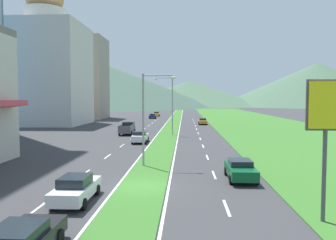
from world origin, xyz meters
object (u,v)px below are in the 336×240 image
car_0 (153,116)px  pickup_truck_0 (127,128)px  car_2 (240,169)px  street_lamp_near (147,113)px  car_6 (157,114)px  street_lamp_mid (170,102)px  car_3 (140,137)px  car_1 (76,189)px  car_4 (203,121)px

car_0 → pickup_truck_0: 44.87m
car_2 → street_lamp_near: bearing=-121.9°
car_6 → pickup_truck_0: 58.61m
street_lamp_near → street_lamp_mid: 25.20m
car_3 → pickup_truck_0: size_ratio=0.81×
car_0 → car_6: bearing=-0.2°
street_lamp_near → car_2: (7.34, -4.57, -3.96)m
car_1 → car_4: car_1 is taller
street_lamp_mid → car_6: size_ratio=1.97×
street_lamp_mid → car_4: street_lamp_mid is taller
car_1 → car_4: (10.29, 58.85, -0.03)m
street_lamp_near → street_lamp_mid: size_ratio=0.86×
car_2 → pickup_truck_0: size_ratio=0.84×
car_0 → car_4: 26.60m
street_lamp_mid → car_4: (6.43, 23.20, -4.68)m
street_lamp_mid → car_0: size_ratio=2.02×
car_3 → car_6: car_3 is taller
street_lamp_mid → car_2: (6.43, -29.75, -4.67)m
street_lamp_near → car_3: (-2.72, 15.61, -3.92)m
car_2 → car_4: bearing=-180.0°
car_1 → street_lamp_near: bearing=-15.7°
car_0 → car_1: bearing=-177.6°
street_lamp_near → car_3: bearing=99.9°
car_4 → car_6: 39.00m
car_6 → pickup_truck_0: (0.06, -58.61, 0.21)m
car_1 → pickup_truck_0: bearing=5.2°
car_3 → pickup_truck_0: pickup_truck_0 is taller
street_lamp_near → car_1: size_ratio=1.77×
car_0 → car_1: 81.70m
car_6 → car_4: bearing=-159.4°
street_lamp_near → car_6: (-6.35, 84.90, -3.94)m
street_lamp_near → car_6: 85.23m
street_lamp_mid → car_2: street_lamp_mid is taller
car_0 → car_6: 13.73m
car_2 → car_6: bearing=-171.3°
street_lamp_near → car_2: size_ratio=1.77×
car_4 → car_2: bearing=0.0°
car_1 → car_4: 59.74m
pickup_truck_0 → street_lamp_mid: bearing=-98.8°
car_0 → car_3: (3.67, -55.56, 0.06)m
car_0 → street_lamp_mid: bearing=-171.0°
car_1 → car_3: 26.08m
car_2 → car_3: car_3 is taller
car_0 → pickup_truck_0: bearing=-179.9°
car_1 → car_3: car_3 is taller
street_lamp_near → car_0: bearing=95.1°
car_2 → car_6: (-13.69, 89.47, 0.02)m
street_lamp_near → car_4: size_ratio=1.82×
street_lamp_near → car_4: (7.34, 48.38, -3.97)m
street_lamp_near → car_3: street_lamp_near is taller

